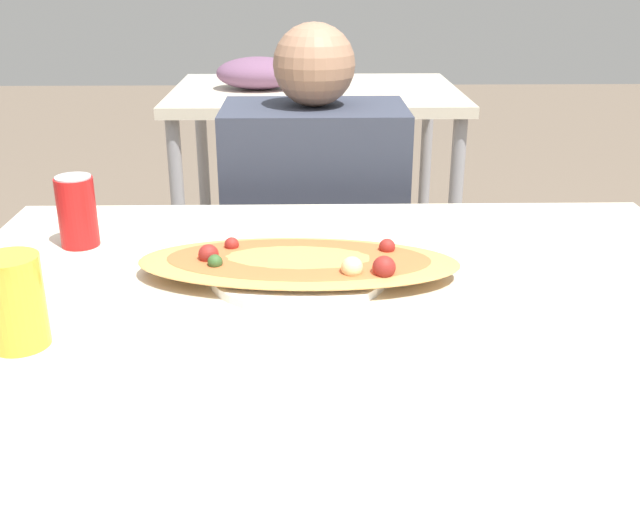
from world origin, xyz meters
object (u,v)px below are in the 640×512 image
at_px(dining_table, 342,344).
at_px(soda_can, 77,211).
at_px(pizza_main, 299,265).
at_px(chair_far_seated, 314,267).
at_px(drink_glass, 15,302).
at_px(person_seated, 315,223).

relative_size(dining_table, soda_can, 9.99).
xyz_separation_m(pizza_main, soda_can, (-0.39, 0.15, 0.04)).
height_order(chair_far_seated, soda_can, soda_can).
relative_size(dining_table, drink_glass, 10.11).
bearing_deg(soda_can, chair_far_seated, 53.28).
xyz_separation_m(chair_far_seated, soda_can, (-0.42, -0.56, 0.34)).
xyz_separation_m(pizza_main, drink_glass, (-0.36, -0.22, 0.04)).
relative_size(dining_table, chair_far_seated, 1.39).
xyz_separation_m(chair_far_seated, pizza_main, (-0.03, -0.71, 0.30)).
bearing_deg(soda_can, drink_glass, -86.25).
relative_size(chair_far_seated, soda_can, 7.19).
height_order(dining_table, chair_far_seated, chair_far_seated).
distance_m(chair_far_seated, pizza_main, 0.77).
bearing_deg(pizza_main, person_seated, 86.92).
bearing_deg(drink_glass, person_seated, 64.05).
relative_size(chair_far_seated, person_seated, 0.80).
relative_size(person_seated, soda_can, 8.97).
bearing_deg(dining_table, person_seated, 92.78).
bearing_deg(dining_table, pizza_main, 125.77).
height_order(pizza_main, soda_can, soda_can).
distance_m(person_seated, drink_glass, 0.92).
height_order(dining_table, soda_can, soda_can).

